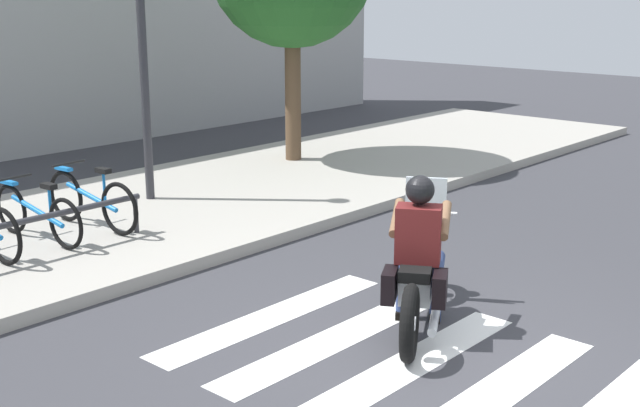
{
  "coord_description": "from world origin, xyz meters",
  "views": [
    {
      "loc": [
        -5.56,
        -3.68,
        3.05
      ],
      "look_at": [
        0.77,
        1.97,
        0.84
      ],
      "focal_mm": 46.47,
      "sensor_mm": 36.0,
      "label": 1
    }
  ],
  "objects": [
    {
      "name": "bicycle_4",
      "position": [
        -0.79,
        5.04,
        0.49
      ],
      "size": [
        0.48,
        1.68,
        0.74
      ],
      "color": "black",
      "rests_on": "sidewalk"
    },
    {
      "name": "crosswalk_stripe_3",
      "position": [
        -0.34,
        0.8,
        0.0
      ],
      "size": [
        2.8,
        0.4,
        0.01
      ],
      "primitive_type": "cube",
      "color": "white",
      "rests_on": "ground"
    },
    {
      "name": "crosswalk_stripe_2",
      "position": [
        -0.34,
        0.0,
        0.0
      ],
      "size": [
        2.8,
        0.4,
        0.01
      ],
      "primitive_type": "cube",
      "color": "white",
      "rests_on": "ground"
    },
    {
      "name": "street_lamp",
      "position": [
        1.35,
        5.73,
        2.68
      ],
      "size": [
        0.28,
        0.28,
        4.43
      ],
      "color": "#2D2D33",
      "rests_on": "ground"
    },
    {
      "name": "crosswalk_stripe_4",
      "position": [
        -0.34,
        1.6,
        0.0
      ],
      "size": [
        2.8,
        0.4,
        0.01
      ],
      "primitive_type": "cube",
      "color": "white",
      "rests_on": "ground"
    },
    {
      "name": "ground_plane",
      "position": [
        0.0,
        0.0,
        0.0
      ],
      "size": [
        48.0,
        48.0,
        0.0
      ],
      "primitive_type": "plane",
      "color": "#38383D"
    },
    {
      "name": "crosswalk_stripe_1",
      "position": [
        -0.34,
        -0.8,
        0.0
      ],
      "size": [
        2.8,
        0.4,
        0.01
      ],
      "primitive_type": "cube",
      "color": "white",
      "rests_on": "ground"
    },
    {
      "name": "rider",
      "position": [
        0.37,
        0.42,
        0.84
      ],
      "size": [
        0.77,
        0.72,
        1.46
      ],
      "color": "#591919",
      "rests_on": "ground"
    },
    {
      "name": "bicycle_5",
      "position": [
        -0.05,
        5.04,
        0.51
      ],
      "size": [
        0.48,
        1.71,
        0.8
      ],
      "color": "black",
      "rests_on": "sidewalk"
    },
    {
      "name": "sidewalk",
      "position": [
        0.0,
        5.33,
        0.07
      ],
      "size": [
        24.0,
        4.4,
        0.15
      ],
      "primitive_type": "cube",
      "color": "#A8A399",
      "rests_on": "ground"
    },
    {
      "name": "motorcycle",
      "position": [
        0.44,
        0.45,
        0.47
      ],
      "size": [
        2.01,
        1.24,
        1.26
      ],
      "color": "black",
      "rests_on": "ground"
    }
  ]
}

